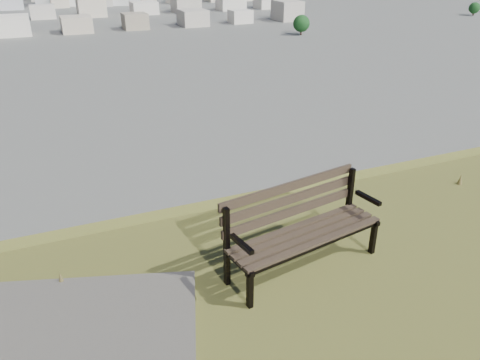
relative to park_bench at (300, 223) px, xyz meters
name	(u,v)px	position (x,y,z in m)	size (l,w,h in m)	color
park_bench	(300,223)	(0.00, 0.00, 0.00)	(2.04, 0.96, 1.03)	#3C2D23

